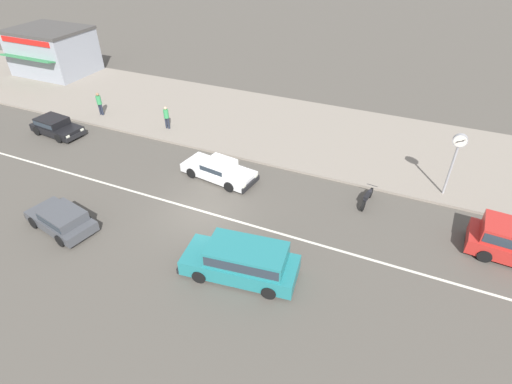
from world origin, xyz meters
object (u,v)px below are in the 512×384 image
Objects in this scene: hatchback_dark_grey_5 at (62,219)px; pedestrian_near_clock at (166,116)px; minivan_teal_4 at (243,260)px; hatchback_black_1 at (55,126)px; pedestrian_mid_kerb at (99,102)px; shopfront_corner_warung at (53,51)px; sedan_white_0 at (219,170)px; motorcycle_0 at (368,197)px; street_clock at (457,150)px.

hatchback_dark_grey_5 is 2.46× the size of pedestrian_near_clock.
minivan_teal_4 is at bearing -43.61° from pedestrian_near_clock.
pedestrian_mid_kerb is (0.91, 3.41, 0.54)m from hatchback_black_1.
minivan_teal_4 is at bearing -30.76° from shopfront_corner_warung.
pedestrian_near_clock is at bearing -19.77° from shopfront_corner_warung.
sedan_white_0 is 2.40× the size of motorcycle_0.
pedestrian_mid_kerb is at bearing 75.01° from hatchback_black_1.
hatchback_black_1 and hatchback_dark_grey_5 have the same top height.
motorcycle_0 is 1.18× the size of pedestrian_near_clock.
hatchback_black_1 is 20.94m from motorcycle_0.
street_clock is at bearing -1.84° from pedestrian_near_clock.
street_clock is 2.21× the size of pedestrian_near_clock.
pedestrian_near_clock is 16.95m from shopfront_corner_warung.
motorcycle_0 is at bearing 61.93° from minivan_teal_4.
minivan_teal_4 reaches higher than motorcycle_0.
hatchback_black_1 is 2.00× the size of motorcycle_0.
shopfront_corner_warung is at bearing 156.49° from sedan_white_0.
shopfront_corner_warung is at bearing 135.19° from hatchback_black_1.
minivan_teal_4 is 1.29× the size of hatchback_dark_grey_5.
sedan_white_0 is at bearing 55.71° from hatchback_dark_grey_5.
hatchback_dark_grey_5 is 1.11× the size of street_clock.
minivan_teal_4 is 0.77× the size of shopfront_corner_warung.
minivan_teal_4 is 30.79m from shopfront_corner_warung.
hatchback_dark_grey_5 is (-9.16, -0.79, -0.26)m from minivan_teal_4.
pedestrian_mid_kerb is at bearing 148.57° from minivan_teal_4.
pedestrian_near_clock is 0.95× the size of pedestrian_mid_kerb.
hatchback_black_1 is 0.74× the size of minivan_teal_4.
motorcycle_0 is 0.54× the size of street_clock.
motorcycle_0 is at bearing -146.69° from street_clock.
minivan_teal_4 is at bearing -127.96° from street_clock.
pedestrian_near_clock is (-1.35, 10.80, 0.49)m from hatchback_dark_grey_5.
shopfront_corner_warung is at bearing 149.24° from minivan_teal_4.
motorcycle_0 is at bearing -11.59° from pedestrian_near_clock.
pedestrian_near_clock is (-14.29, 2.93, 0.65)m from motorcycle_0.
shopfront_corner_warung reaches higher than hatchback_black_1.
pedestrian_mid_kerb reaches higher than pedestrian_near_clock.
hatchback_dark_grey_5 is 23.96m from shopfront_corner_warung.
shopfront_corner_warung is (-9.28, 9.22, 1.51)m from hatchback_black_1.
pedestrian_mid_kerb reaches higher than motorcycle_0.
motorcycle_0 is 31.47m from shopfront_corner_warung.
hatchback_black_1 is at bearing 137.57° from hatchback_dark_grey_5.
hatchback_black_1 is (-12.73, 0.36, 0.05)m from sedan_white_0.
shopfront_corner_warung reaches higher than sedan_white_0.
shopfront_corner_warung is (-33.80, 6.30, -0.72)m from street_clock.
hatchback_black_1 reaches higher than motorcycle_0.
pedestrian_mid_kerb reaches higher than minivan_teal_4.
motorcycle_0 is (8.20, 0.92, -0.11)m from sedan_white_0.
street_clock is (7.36, 9.44, 1.96)m from minivan_teal_4.
motorcycle_0 is at bearing -8.08° from pedestrian_mid_kerb.
street_clock is at bearing 52.04° from minivan_teal_4.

